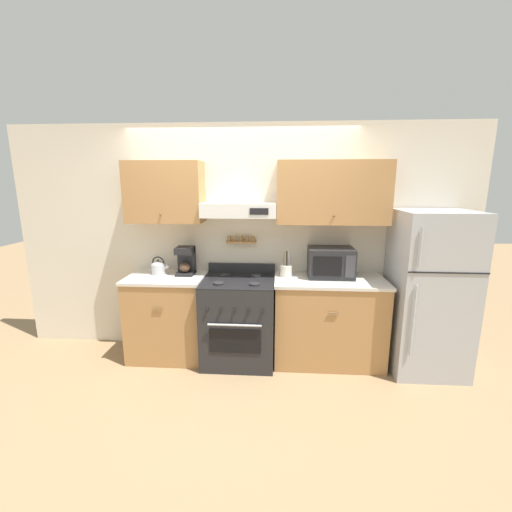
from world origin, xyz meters
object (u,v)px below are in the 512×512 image
object	(u,v)px
stove_range	(239,320)
tea_kettle	(159,267)
coffee_maker	(186,260)
microwave	(331,262)
refrigerator	(429,292)
utensil_crock	(286,270)

from	to	relation	value
stove_range	tea_kettle	size ratio (longest dim) A/B	5.12
coffee_maker	microwave	distance (m)	1.58
microwave	refrigerator	bearing A→B (deg)	-9.44
stove_range	microwave	distance (m)	1.17
tea_kettle	coffee_maker	xyz separation A→B (m)	(0.30, 0.03, 0.07)
microwave	utensil_crock	bearing A→B (deg)	-177.85
refrigerator	utensil_crock	size ratio (longest dim) A/B	5.97
tea_kettle	utensil_crock	world-z (taller)	utensil_crock
tea_kettle	coffee_maker	bearing A→B (deg)	4.82
coffee_maker	utensil_crock	size ratio (longest dim) A/B	1.10
stove_range	tea_kettle	xyz separation A→B (m)	(-0.90, 0.12, 0.55)
refrigerator	utensil_crock	world-z (taller)	refrigerator
refrigerator	utensil_crock	bearing A→B (deg)	174.32
coffee_maker	utensil_crock	bearing A→B (deg)	-1.32
microwave	tea_kettle	bearing A→B (deg)	-179.46
utensil_crock	stove_range	bearing A→B (deg)	-166.15
utensil_crock	microwave	bearing A→B (deg)	2.15
stove_range	refrigerator	bearing A→B (deg)	-0.59
microwave	utensil_crock	world-z (taller)	microwave
stove_range	tea_kettle	world-z (taller)	tea_kettle
refrigerator	utensil_crock	distance (m)	1.47
tea_kettle	microwave	world-z (taller)	microwave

